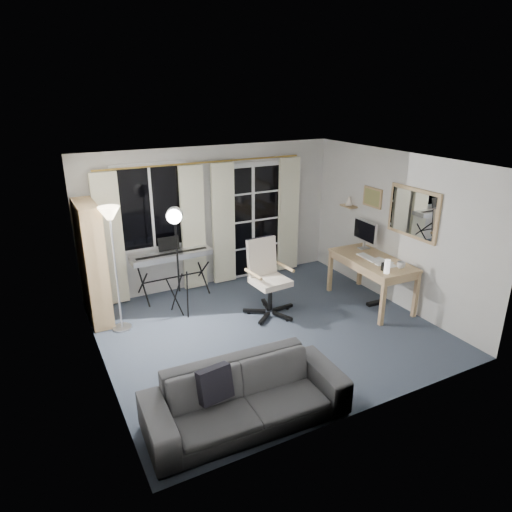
{
  "coord_description": "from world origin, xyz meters",
  "views": [
    {
      "loc": [
        -2.83,
        -5.04,
        3.28
      ],
      "look_at": [
        -0.02,
        0.35,
        1.03
      ],
      "focal_mm": 32.0,
      "sensor_mm": 36.0,
      "label": 1
    }
  ],
  "objects_px": {
    "torchiere_lamp": "(111,233)",
    "mug": "(401,264)",
    "keyboard_piano": "(172,256)",
    "studio_light": "(175,228)",
    "desk": "(372,264)",
    "bookshelf": "(91,267)",
    "office_chair": "(265,270)",
    "monitor": "(365,232)",
    "sofa": "(246,388)"
  },
  "relations": [
    {
      "from": "keyboard_piano",
      "to": "mug",
      "type": "bearing_deg",
      "value": -38.97
    },
    {
      "from": "office_chair",
      "to": "sofa",
      "type": "xyz_separation_m",
      "value": [
        -1.38,
        -2.11,
        -0.28
      ]
    },
    {
      "from": "mug",
      "to": "sofa",
      "type": "height_order",
      "value": "mug"
    },
    {
      "from": "torchiere_lamp",
      "to": "desk",
      "type": "distance_m",
      "value": 3.94
    },
    {
      "from": "mug",
      "to": "sofa",
      "type": "xyz_separation_m",
      "value": [
        -3.11,
        -1.08,
        -0.42
      ]
    },
    {
      "from": "torchiere_lamp",
      "to": "office_chair",
      "type": "distance_m",
      "value": 2.29
    },
    {
      "from": "office_chair",
      "to": "torchiere_lamp",
      "type": "bearing_deg",
      "value": 163.24
    },
    {
      "from": "studio_light",
      "to": "desk",
      "type": "relative_size",
      "value": 1.2
    },
    {
      "from": "torchiere_lamp",
      "to": "bookshelf",
      "type": "bearing_deg",
      "value": 120.73
    },
    {
      "from": "bookshelf",
      "to": "monitor",
      "type": "xyz_separation_m",
      "value": [
        4.2,
        -0.99,
        0.2
      ]
    },
    {
      "from": "torchiere_lamp",
      "to": "desk",
      "type": "height_order",
      "value": "torchiere_lamp"
    },
    {
      "from": "office_chair",
      "to": "mug",
      "type": "relative_size",
      "value": 9.31
    },
    {
      "from": "monitor",
      "to": "desk",
      "type": "bearing_deg",
      "value": -111.24
    },
    {
      "from": "office_chair",
      "to": "monitor",
      "type": "relative_size",
      "value": 2.12
    },
    {
      "from": "bookshelf",
      "to": "studio_light",
      "type": "height_order",
      "value": "bookshelf"
    },
    {
      "from": "sofa",
      "to": "bookshelf",
      "type": "bearing_deg",
      "value": 110.61
    },
    {
      "from": "torchiere_lamp",
      "to": "desk",
      "type": "bearing_deg",
      "value": -14.86
    },
    {
      "from": "office_chair",
      "to": "studio_light",
      "type": "bearing_deg",
      "value": 155.32
    },
    {
      "from": "keyboard_piano",
      "to": "desk",
      "type": "height_order",
      "value": "keyboard_piano"
    },
    {
      "from": "office_chair",
      "to": "desk",
      "type": "distance_m",
      "value": 1.71
    },
    {
      "from": "bookshelf",
      "to": "monitor",
      "type": "height_order",
      "value": "bookshelf"
    },
    {
      "from": "desk",
      "to": "mug",
      "type": "relative_size",
      "value": 11.6
    },
    {
      "from": "studio_light",
      "to": "desk",
      "type": "distance_m",
      "value": 3.1
    },
    {
      "from": "bookshelf",
      "to": "torchiere_lamp",
      "type": "distance_m",
      "value": 0.8
    },
    {
      "from": "sofa",
      "to": "torchiere_lamp",
      "type": "bearing_deg",
      "value": 108.19
    },
    {
      "from": "torchiere_lamp",
      "to": "mug",
      "type": "bearing_deg",
      "value": -21.24
    },
    {
      "from": "studio_light",
      "to": "keyboard_piano",
      "type": "bearing_deg",
      "value": 102.1
    },
    {
      "from": "torchiere_lamp",
      "to": "monitor",
      "type": "xyz_separation_m",
      "value": [
        3.93,
        -0.54,
        -0.41
      ]
    },
    {
      "from": "keyboard_piano",
      "to": "studio_light",
      "type": "height_order",
      "value": "studio_light"
    },
    {
      "from": "desk",
      "to": "mug",
      "type": "distance_m",
      "value": 0.53
    },
    {
      "from": "torchiere_lamp",
      "to": "studio_light",
      "type": "distance_m",
      "value": 0.88
    },
    {
      "from": "monitor",
      "to": "studio_light",
      "type": "bearing_deg",
      "value": 172.49
    },
    {
      "from": "bookshelf",
      "to": "mug",
      "type": "relative_size",
      "value": 14.38
    },
    {
      "from": "desk",
      "to": "sofa",
      "type": "height_order",
      "value": "sofa"
    },
    {
      "from": "desk",
      "to": "sofa",
      "type": "bearing_deg",
      "value": -149.9
    },
    {
      "from": "mug",
      "to": "office_chair",
      "type": "bearing_deg",
      "value": 149.37
    },
    {
      "from": "studio_light",
      "to": "torchiere_lamp",
      "type": "bearing_deg",
      "value": -158.67
    },
    {
      "from": "studio_light",
      "to": "office_chair",
      "type": "xyz_separation_m",
      "value": [
        1.22,
        -0.46,
        -0.71
      ]
    },
    {
      "from": "bookshelf",
      "to": "office_chair",
      "type": "xyz_separation_m",
      "value": [
        2.37,
        -0.91,
        -0.17
      ]
    },
    {
      "from": "office_chair",
      "to": "sofa",
      "type": "height_order",
      "value": "office_chair"
    },
    {
      "from": "desk",
      "to": "keyboard_piano",
      "type": "bearing_deg",
      "value": 151.04
    },
    {
      "from": "monitor",
      "to": "sofa",
      "type": "bearing_deg",
      "value": -145.26
    },
    {
      "from": "desk",
      "to": "sofa",
      "type": "xyz_separation_m",
      "value": [
        -3.01,
        -1.58,
        -0.26
      ]
    },
    {
      "from": "sofa",
      "to": "monitor",
      "type": "bearing_deg",
      "value": 34.83
    },
    {
      "from": "bookshelf",
      "to": "keyboard_piano",
      "type": "xyz_separation_m",
      "value": [
        1.27,
        0.22,
        -0.13
      ]
    },
    {
      "from": "torchiere_lamp",
      "to": "mug",
      "type": "distance_m",
      "value": 4.16
    },
    {
      "from": "keyboard_piano",
      "to": "monitor",
      "type": "relative_size",
      "value": 2.41
    },
    {
      "from": "bookshelf",
      "to": "desk",
      "type": "relative_size",
      "value": 1.24
    },
    {
      "from": "bookshelf",
      "to": "desk",
      "type": "bearing_deg",
      "value": -20.82
    },
    {
      "from": "bookshelf",
      "to": "office_chair",
      "type": "distance_m",
      "value": 2.55
    }
  ]
}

